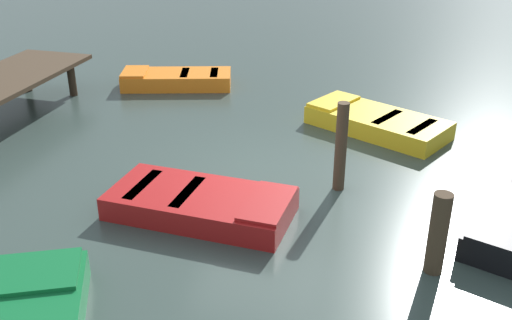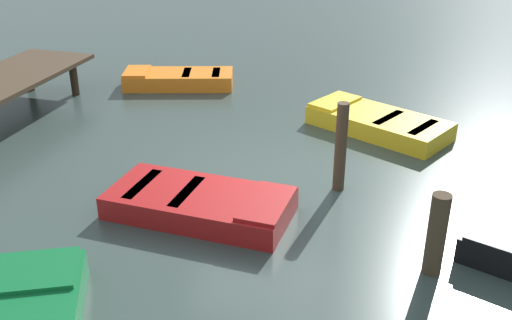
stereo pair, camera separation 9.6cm
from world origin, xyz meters
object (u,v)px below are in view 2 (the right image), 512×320
(rowboat_orange, at_px, (178,79))
(mooring_piling_center, at_px, (341,147))
(rowboat_yellow, at_px, (378,122))
(rowboat_red, at_px, (201,203))
(mooring_piling_mid_right, at_px, (437,235))

(rowboat_orange, relative_size, mooring_piling_center, 1.85)
(rowboat_orange, bearing_deg, rowboat_yellow, 146.20)
(rowboat_red, distance_m, mooring_piling_mid_right, 3.84)
(rowboat_red, xyz_separation_m, rowboat_yellow, (4.33, -2.83, -0.00))
(rowboat_yellow, bearing_deg, rowboat_red, 87.20)
(rowboat_red, bearing_deg, rowboat_orange, 118.89)
(mooring_piling_mid_right, distance_m, mooring_piling_center, 2.74)
(mooring_piling_center, bearing_deg, rowboat_yellow, -12.19)
(rowboat_yellow, relative_size, mooring_piling_center, 2.01)
(mooring_piling_mid_right, bearing_deg, rowboat_orange, 40.53)
(rowboat_orange, distance_m, rowboat_red, 6.96)
(rowboat_orange, xyz_separation_m, mooring_piling_center, (-5.08, -4.77, 0.62))
(mooring_piling_center, bearing_deg, rowboat_red, 122.25)
(rowboat_yellow, bearing_deg, mooring_piling_mid_right, 129.96)
(rowboat_orange, bearing_deg, rowboat_red, 99.43)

